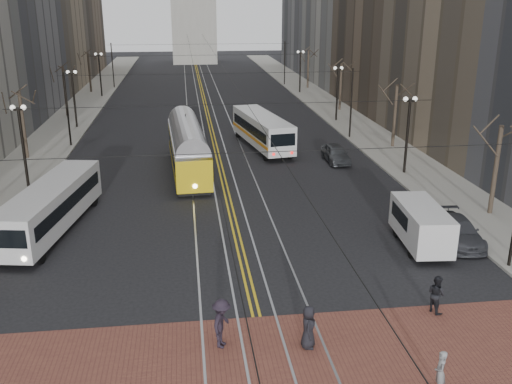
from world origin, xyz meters
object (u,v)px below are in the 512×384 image
object	(u,v)px
rear_bus	(262,131)
pedestrian_d	(222,323)
cargo_van	(421,227)
transit_bus	(52,209)
pedestrian_a	(308,327)
pedestrian_b	(440,372)
streetcar	(188,152)
sedan_grey	(336,153)
pedestrian_c	(436,294)
sedan_parked	(458,231)

from	to	relation	value
rear_bus	pedestrian_d	size ratio (longest dim) A/B	5.67
rear_bus	cargo_van	xyz separation A→B (m)	(5.39, -22.56, -0.31)
transit_bus	pedestrian_a	world-z (taller)	transit_bus
cargo_van	pedestrian_d	size ratio (longest dim) A/B	2.62
cargo_van	pedestrian_b	bearing A→B (deg)	-104.98
streetcar	pedestrian_d	bearing A→B (deg)	-90.84
streetcar	pedestrian_d	xyz separation A→B (m)	(0.93, -23.72, -0.55)
sedan_grey	pedestrian_b	world-z (taller)	pedestrian_b
cargo_van	sedan_grey	size ratio (longest dim) A/B	1.22
pedestrian_a	sedan_grey	bearing A→B (deg)	-3.33
sedan_grey	pedestrian_a	world-z (taller)	pedestrian_a
sedan_grey	pedestrian_b	xyz separation A→B (m)	(-3.96, -28.50, 0.07)
pedestrian_c	sedan_grey	bearing A→B (deg)	-24.76
sedan_grey	sedan_parked	size ratio (longest dim) A/B	0.91
cargo_van	pedestrian_a	size ratio (longest dim) A/B	3.00
sedan_parked	pedestrian_b	xyz separation A→B (m)	(-6.34, -11.82, 0.12)
sedan_grey	pedestrian_a	size ratio (longest dim) A/B	2.45
pedestrian_a	pedestrian_c	size ratio (longest dim) A/B	1.04
sedan_grey	pedestrian_c	distance (m)	23.58
streetcar	sedan_grey	distance (m)	12.01
cargo_van	sedan_parked	xyz separation A→B (m)	(2.27, 0.32, -0.47)
transit_bus	streetcar	world-z (taller)	streetcar
transit_bus	pedestrian_c	xyz separation A→B (m)	(17.85, -11.27, -0.51)
sedan_grey	pedestrian_b	distance (m)	28.77
cargo_van	sedan_grey	xyz separation A→B (m)	(-0.11, 17.00, -0.42)
cargo_van	pedestrian_b	distance (m)	12.20
pedestrian_c	pedestrian_d	distance (m)	9.22
rear_bus	pedestrian_b	distance (m)	34.09
streetcar	pedestrian_a	world-z (taller)	streetcar
streetcar	sedan_parked	bearing A→B (deg)	-50.36
pedestrian_b	pedestrian_d	world-z (taller)	pedestrian_d
sedan_grey	pedestrian_c	world-z (taller)	pedestrian_c
sedan_grey	pedestrian_a	distance (m)	26.53
transit_bus	sedan_grey	size ratio (longest dim) A/B	2.57
rear_bus	sedan_grey	distance (m)	7.70
pedestrian_a	pedestrian_b	size ratio (longest dim) A/B	1.10
sedan_parked	pedestrian_b	bearing A→B (deg)	-113.34
cargo_van	pedestrian_a	distance (m)	11.49
streetcar	cargo_van	xyz separation A→B (m)	(12.03, -15.80, -0.41)
sedan_grey	pedestrian_d	xyz separation A→B (m)	(-10.99, -24.91, 0.28)
cargo_van	streetcar	bearing A→B (deg)	131.79
sedan_parked	pedestrian_a	size ratio (longest dim) A/B	2.70
transit_bus	streetcar	bearing A→B (deg)	64.71
rear_bus	sedan_grey	xyz separation A→B (m)	(5.28, -5.56, -0.73)
pedestrian_a	pedestrian_b	bearing A→B (deg)	-115.80
streetcar	sedan_parked	world-z (taller)	streetcar
transit_bus	streetcar	distance (m)	13.52
pedestrian_b	sedan_grey	bearing A→B (deg)	-171.88
transit_bus	sedan_grey	world-z (taller)	transit_bus
streetcar	pedestrian_b	bearing A→B (deg)	-76.83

